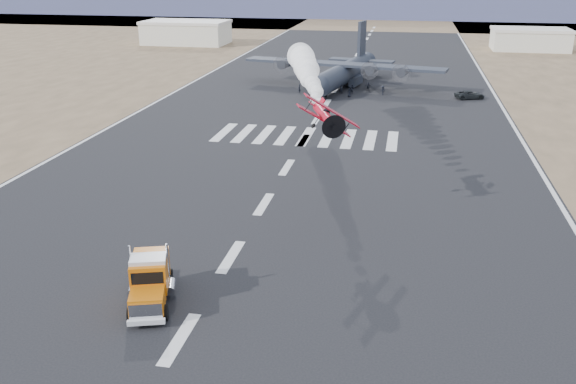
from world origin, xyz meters
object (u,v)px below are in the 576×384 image
(transport_aircraft, at_px, (345,71))
(crew_b, at_px, (310,90))
(hangar_left, at_px, (186,32))
(crew_a, at_px, (341,89))
(support_vehicle, at_px, (470,95))
(crew_h, at_px, (352,90))
(aerobatic_biplane, at_px, (325,116))
(crew_d, at_px, (304,83))
(crew_f, at_px, (368,86))
(semi_truck, at_px, (150,280))
(crew_c, at_px, (383,90))
(crew_g, at_px, (299,89))
(crew_e, at_px, (349,93))
(hangar_right, at_px, (530,39))

(transport_aircraft, bearing_deg, crew_b, -105.56)
(hangar_left, height_order, crew_a, hangar_left)
(hangar_left, relative_size, support_vehicle, 4.67)
(crew_a, bearing_deg, crew_h, 169.55)
(aerobatic_biplane, height_order, crew_d, aerobatic_biplane)
(crew_f, bearing_deg, transport_aircraft, 128.64)
(transport_aircraft, bearing_deg, crew_h, -63.29)
(crew_f, bearing_deg, semi_truck, -107.32)
(support_vehicle, xyz_separation_m, crew_c, (-15.49, 0.53, 0.12))
(crew_b, bearing_deg, transport_aircraft, -4.01)
(support_vehicle, distance_m, crew_b, 28.62)
(semi_truck, relative_size, crew_b, 4.49)
(crew_g, xyz_separation_m, crew_h, (9.83, 0.73, 0.04))
(crew_a, distance_m, crew_d, 9.12)
(crew_e, relative_size, crew_f, 0.93)
(aerobatic_biplane, relative_size, crew_c, 3.42)
(crew_e, distance_m, crew_h, 2.62)
(crew_a, height_order, crew_h, crew_a)
(crew_c, bearing_deg, support_vehicle, 143.51)
(hangar_left, bearing_deg, crew_a, -50.35)
(transport_aircraft, distance_m, crew_d, 8.54)
(crew_g, bearing_deg, crew_a, 114.98)
(hangar_left, distance_m, semi_truck, 148.99)
(hangar_left, xyz_separation_m, crew_b, (48.10, -66.91, -2.50))
(hangar_right, relative_size, crew_a, 11.00)
(crew_f, bearing_deg, crew_d, 165.04)
(transport_aircraft, relative_size, support_vehicle, 7.57)
(crew_f, bearing_deg, support_vehicle, -22.30)
(crew_b, bearing_deg, support_vehicle, -62.52)
(crew_a, relative_size, crew_d, 1.15)
(hangar_left, xyz_separation_m, hangar_right, (98.00, 5.00, -0.40))
(hangar_right, distance_m, crew_e, 83.83)
(crew_f, xyz_separation_m, crew_h, (-2.63, -3.80, 0.01))
(semi_truck, bearing_deg, crew_g, 74.31)
(transport_aircraft, distance_m, crew_c, 11.06)
(crew_f, xyz_separation_m, crew_g, (-12.46, -4.53, -0.03))
(crew_d, xyz_separation_m, crew_e, (9.53, -7.42, -0.02))
(support_vehicle, relative_size, crew_e, 3.34)
(crew_a, relative_size, crew_e, 1.19)
(transport_aircraft, xyz_separation_m, crew_c, (7.76, -7.59, -2.12))
(crew_e, distance_m, crew_g, 9.71)
(crew_a, bearing_deg, crew_g, -6.09)
(hangar_left, relative_size, transport_aircraft, 0.62)
(crew_h, bearing_deg, transport_aircraft, 73.67)
(hangar_left, relative_size, crew_c, 14.49)
(hangar_left, height_order, crew_c, hangar_left)
(aerobatic_biplane, bearing_deg, transport_aircraft, 80.85)
(hangar_right, height_order, crew_c, hangar_right)
(crew_h, bearing_deg, aerobatic_biplane, -119.09)
(aerobatic_biplane, bearing_deg, crew_g, 88.96)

